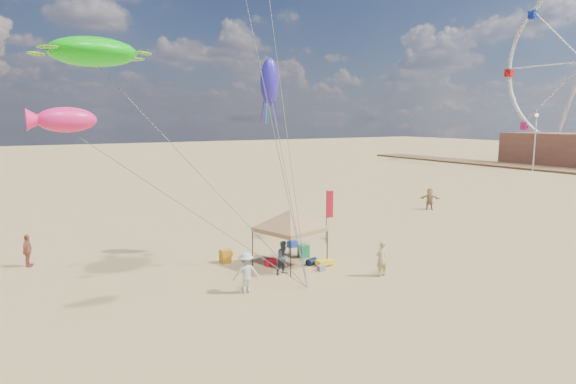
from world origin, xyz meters
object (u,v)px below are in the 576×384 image
lamp_north (535,133)px  canopy_tent (290,212)px  chair_green (304,251)px  person_near_c (246,273)px  cooler_blue (292,244)px  cooler_red (270,262)px  person_near_b (284,258)px  feather_flag (329,208)px  person_near_a (381,259)px  person_far_a (27,251)px  chair_yellow (225,256)px  person_far_c (430,199)px  beach_cart (325,262)px

lamp_north → canopy_tent: bearing=-157.9°
chair_green → person_near_c: size_ratio=0.39×
person_near_c → cooler_blue: bearing=-123.2°
canopy_tent → chair_green: canopy_tent is taller
cooler_red → person_near_b: person_near_b is taller
feather_flag → person_near_a: bearing=-103.5°
feather_flag → chair_green: feather_flag is taller
cooler_blue → person_near_c: person_near_c is taller
person_far_a → feather_flag: bearing=-80.3°
cooler_red → cooler_blue: size_ratio=1.00×
chair_yellow → person_far_c: size_ratio=0.38×
chair_yellow → feather_flag: bearing=5.4°
cooler_red → chair_green: bearing=11.6°
cooler_red → chair_yellow: 2.45m
chair_yellow → lamp_north: bearing=19.3°
feather_flag → cooler_blue: bearing=173.7°
feather_flag → person_far_c: (13.72, 4.85, -1.27)m
feather_flag → chair_green: bearing=-148.0°
beach_cart → person_near_b: size_ratio=0.54×
beach_cart → person_near_c: size_ratio=0.50×
cooler_blue → person_far_a: (-13.62, 3.58, 0.65)m
person_near_a → person_far_a: bearing=-41.3°
cooler_red → person_far_a: 12.39m
canopy_tent → feather_flag: bearing=32.5°
person_near_b → lamp_north: bearing=14.5°
feather_flag → chair_yellow: size_ratio=4.68×
feather_flag → canopy_tent: bearing=-147.5°
canopy_tent → person_near_b: (-0.99, -1.08, -1.99)m
canopy_tent → beach_cart: (1.51, -0.97, -2.61)m
person_near_a → cooler_red: bearing=-53.9°
feather_flag → person_far_c: size_ratio=1.80×
feather_flag → cooler_red: size_ratio=6.07×
person_near_b → person_far_a: person_far_a is taller
feather_flag → person_far_a: 16.55m
person_near_b → chair_green: bearing=31.7°
cooler_red → beach_cart: (2.40, -1.45, 0.01)m
person_near_b → person_far_c: person_far_c is taller
chair_yellow → person_near_a: 8.10m
cooler_red → person_near_c: (-2.82, -2.97, 0.71)m
cooler_blue → person_near_c: 8.03m
cooler_blue → lamp_north: 55.92m
cooler_blue → person_near_b: size_ratio=0.33×
chair_yellow → person_near_c: person_near_c is taller
chair_yellow → person_near_c: 4.79m
chair_yellow → lamp_north: size_ratio=0.08×
chair_yellow → person_far_c: bearing=14.9°
beach_cart → person_far_c: (16.64, 8.65, 0.71)m
person_near_a → person_far_c: bearing=-148.8°
canopy_tent → person_near_a: 5.09m
person_near_a → person_far_a: 17.82m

